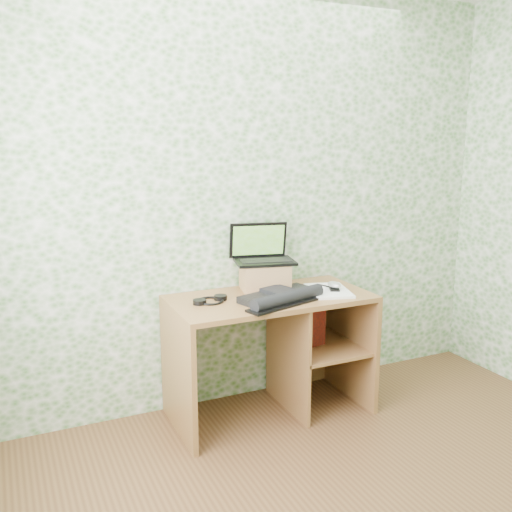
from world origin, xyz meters
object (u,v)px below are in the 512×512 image
desk (279,335)px  riser (265,276)px  keyboard (282,297)px  notepad (329,291)px  laptop (262,253)px

desk → riser: size_ratio=4.22×
keyboard → notepad: 0.35m
laptop → notepad: (0.33, -0.25, -0.22)m
riser → laptop: size_ratio=0.70×
desk → laptop: (-0.05, 0.15, 0.50)m
desk → notepad: notepad is taller
desk → laptop: bearing=106.6°
desk → keyboard: size_ratio=2.13×
laptop → keyboard: laptop is taller
desk → laptop: size_ratio=2.96×
desk → laptop: laptop is taller
desk → notepad: size_ratio=3.61×
riser → keyboard: (-0.01, -0.27, -0.06)m
desk → riser: (-0.05, 0.12, 0.35)m
riser → desk: bearing=-68.3°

